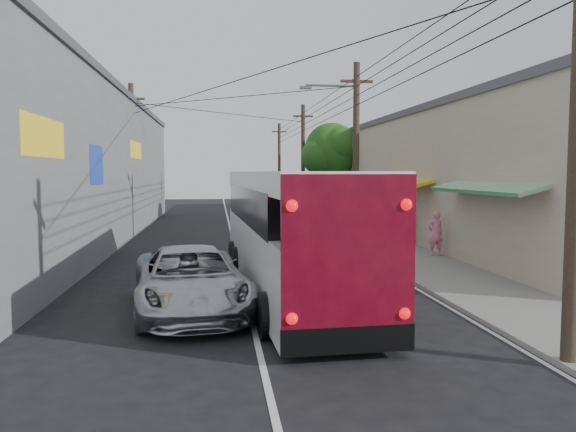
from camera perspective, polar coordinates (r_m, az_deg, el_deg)
name	(u,v)px	position (r m, az deg, el deg)	size (l,w,h in m)	color
ground	(257,344)	(11.23, -3.14, -12.81)	(120.00, 120.00, 0.00)	black
sidewalk	(347,231)	(31.71, 6.04, -1.49)	(3.00, 80.00, 0.12)	slate
building_right	(413,175)	(34.74, 12.57, 4.06)	(7.09, 40.00, 6.25)	#C1AF99
building_left	(57,166)	(29.73, -22.40, 4.74)	(7.20, 36.00, 7.25)	gray
utility_poles	(287,158)	(31.28, -0.09, 5.92)	(11.80, 45.28, 8.00)	#473828
street_tree	(332,152)	(37.52, 4.54, 6.50)	(4.40, 4.00, 6.60)	#3F2B19
coach_bus	(289,231)	(15.39, 0.09, -1.50)	(3.14, 11.74, 3.35)	white
jeepney	(190,280)	(13.64, -9.88, -6.44)	(2.55, 5.54, 1.54)	silver
parked_suv	(327,231)	(24.30, 4.03, -1.52)	(2.25, 5.54, 1.61)	#9C9BA3
parked_car_mid	(302,212)	(35.76, 1.41, 0.37)	(1.84, 4.57, 1.56)	#28272C
parked_car_far	(281,207)	(40.56, -0.76, 0.89)	(1.71, 4.90, 1.61)	black
pedestrian_near	(435,233)	(22.38, 14.74, -1.71)	(0.63, 0.41, 1.73)	pink
pedestrian_far	(404,224)	(25.78, 11.72, -0.83)	(0.85, 0.67, 1.76)	#9CB0E3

